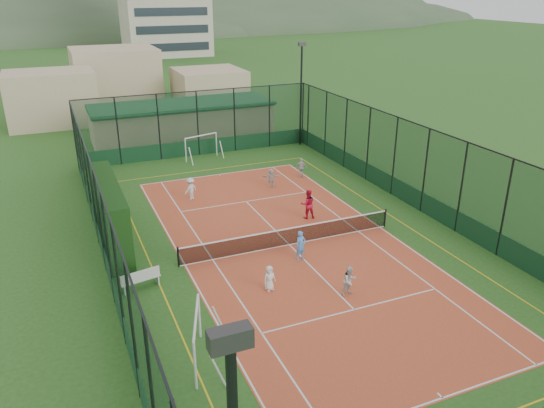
{
  "coord_description": "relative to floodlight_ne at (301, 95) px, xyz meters",
  "views": [
    {
      "loc": [
        -10.33,
        -22.1,
        12.39
      ],
      "look_at": [
        0.19,
        2.76,
        1.2
      ],
      "focal_mm": 35.0,
      "sensor_mm": 36.0,
      "label": 1
    }
  ],
  "objects": [
    {
      "name": "futsal_goal_near",
      "position": [
        -15.38,
        -23.61,
        -3.19
      ],
      "size": [
        3.02,
        1.72,
        1.87
      ],
      "primitive_type": null,
      "rotation": [
        0.0,
        0.0,
        1.25
      ],
      "color": "white",
      "rests_on": "ground"
    },
    {
      "name": "futsal_goal_far",
      "position": [
        -8.7,
        -0.67,
        -3.21
      ],
      "size": [
        2.95,
        1.57,
        1.83
      ],
      "primitive_type": null,
      "rotation": [
        0.0,
        0.0,
        0.28
      ],
      "color": "white",
      "rests_on": "ground"
    },
    {
      "name": "child_near_left",
      "position": [
        -11.22,
        -20.21,
        -3.53
      ],
      "size": [
        0.63,
        0.47,
        1.17
      ],
      "primitive_type": "imported",
      "rotation": [
        0.0,
        0.0,
        0.19
      ],
      "color": "white",
      "rests_on": "court_slab"
    },
    {
      "name": "coach",
      "position": [
        -6.22,
        -13.9,
        -3.26
      ],
      "size": [
        0.94,
        0.8,
        1.71
      ],
      "primitive_type": "imported",
      "rotation": [
        0.0,
        0.0,
        2.94
      ],
      "color": "red",
      "rests_on": "court_slab"
    },
    {
      "name": "white_bench",
      "position": [
        -16.4,
        -17.88,
        -3.63
      ],
      "size": [
        1.83,
        0.82,
        1.0
      ],
      "primitive_type": null,
      "rotation": [
        0.0,
        0.0,
        0.19
      ],
      "color": "white",
      "rests_on": "ground"
    },
    {
      "name": "distant_hills",
      "position": [
        -8.6,
        133.4,
        -4.12
      ],
      "size": [
        200.0,
        60.0,
        24.0
      ],
      "primitive_type": null,
      "color": "#384C33",
      "rests_on": "ground"
    },
    {
      "name": "tennis_net",
      "position": [
        -8.6,
        -16.6,
        -3.59
      ],
      "size": [
        11.67,
        0.12,
        1.06
      ],
      "primitive_type": null,
      "color": "black",
      "rests_on": "ground"
    },
    {
      "name": "court_slab",
      "position": [
        -8.6,
        -16.6,
        -4.12
      ],
      "size": [
        11.17,
        23.97,
        0.01
      ],
      "primitive_type": "cube",
      "color": "#A43C24",
      "rests_on": "ground"
    },
    {
      "name": "hedge_left",
      "position": [
        -16.9,
        -12.72,
        -2.48
      ],
      "size": [
        1.12,
        7.5,
        3.28
      ],
      "primitive_type": "cube",
      "color": "black",
      "rests_on": "ground"
    },
    {
      "name": "floodlight_ne",
      "position": [
        0.0,
        0.0,
        0.0
      ],
      "size": [
        0.6,
        0.26,
        8.25
      ],
      "primitive_type": null,
      "color": "black",
      "rests_on": "ground"
    },
    {
      "name": "child_far_left",
      "position": [
        -11.64,
        -8.52,
        -3.41
      ],
      "size": [
        1.05,
        0.92,
        1.41
      ],
      "primitive_type": "imported",
      "rotation": [
        0.0,
        0.0,
        3.67
      ],
      "color": "silver",
      "rests_on": "court_slab"
    },
    {
      "name": "clubhouse",
      "position": [
        -8.6,
        5.4,
        -2.55
      ],
      "size": [
        15.2,
        7.2,
        3.15
      ],
      "primitive_type": null,
      "color": "tan",
      "rests_on": "ground"
    },
    {
      "name": "child_far_back",
      "position": [
        -6.15,
        -8.37,
        -3.5
      ],
      "size": [
        1.2,
        0.72,
        1.23
      ],
      "primitive_type": "imported",
      "rotation": [
        0.0,
        0.0,
        2.81
      ],
      "color": "silver",
      "rests_on": "court_slab"
    },
    {
      "name": "child_near_right",
      "position": [
        -8.21,
        -21.9,
        -3.44
      ],
      "size": [
        0.73,
        0.62,
        1.36
      ],
      "primitive_type": "imported",
      "rotation": [
        0.0,
        0.0,
        0.17
      ],
      "color": "silver",
      "rests_on": "court_slab"
    },
    {
      "name": "child_near_mid",
      "position": [
        -8.75,
        -18.22,
        -3.37
      ],
      "size": [
        0.61,
        0.47,
        1.5
      ],
      "primitive_type": "imported",
      "rotation": [
        0.0,
        0.0,
        0.23
      ],
      "color": "#5196E6",
      "rests_on": "court_slab"
    },
    {
      "name": "tennis_balls",
      "position": [
        -8.5,
        -15.4,
        -4.08
      ],
      "size": [
        4.22,
        0.83,
        0.07
      ],
      "color": "#CCE033",
      "rests_on": "court_slab"
    },
    {
      "name": "perimeter_fence",
      "position": [
        -8.6,
        -16.6,
        -1.62
      ],
      "size": [
        18.12,
        34.12,
        5.0
      ],
      "primitive_type": null,
      "color": "#11341E",
      "rests_on": "ground"
    },
    {
      "name": "ground",
      "position": [
        -8.6,
        -16.6,
        -4.12
      ],
      "size": [
        300.0,
        300.0,
        0.0
      ],
      "primitive_type": "plane",
      "color": "#28511B",
      "rests_on": "ground"
    },
    {
      "name": "child_far_right",
      "position": [
        -3.51,
        -7.49,
        -3.42
      ],
      "size": [
        0.86,
        0.74,
        1.39
      ],
      "primitive_type": "imported",
      "rotation": [
        0.0,
        0.0,
        2.55
      ],
      "color": "silver",
      "rests_on": "court_slab"
    }
  ]
}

